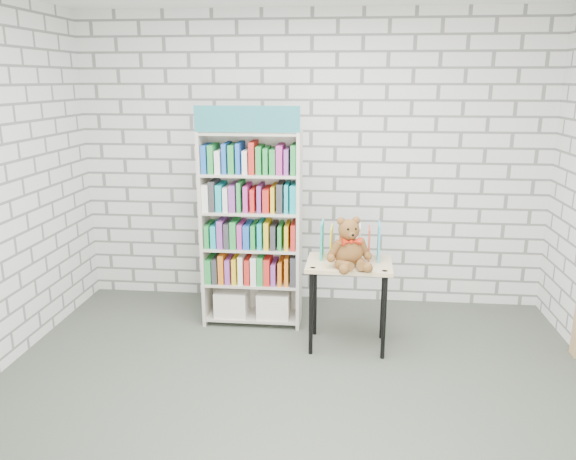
# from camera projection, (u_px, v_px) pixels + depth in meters

# --- Properties ---
(ground) EXTENTS (4.50, 4.50, 0.00)m
(ground) POSITION_uv_depth(u_px,v_px,m) (291.00, 405.00, 3.85)
(ground) COLOR #434A3E
(ground) RESTS_ON ground
(room_shell) EXTENTS (4.52, 4.02, 2.81)m
(room_shell) POSITION_uv_depth(u_px,v_px,m) (291.00, 144.00, 3.39)
(room_shell) COLOR silver
(room_shell) RESTS_ON ground
(bookshelf) EXTENTS (0.87, 0.34, 1.96)m
(bookshelf) POSITION_uv_depth(u_px,v_px,m) (252.00, 228.00, 4.97)
(bookshelf) COLOR beige
(bookshelf) RESTS_ON ground
(display_table) EXTENTS (0.70, 0.50, 0.74)m
(display_table) POSITION_uv_depth(u_px,v_px,m) (349.00, 274.00, 4.55)
(display_table) COLOR #D7BA81
(display_table) RESTS_ON ground
(table_books) EXTENTS (0.48, 0.23, 0.28)m
(table_books) POSITION_uv_depth(u_px,v_px,m) (350.00, 242.00, 4.60)
(table_books) COLOR teal
(table_books) RESTS_ON display_table
(teddy_bear) EXTENTS (0.36, 0.35, 0.40)m
(teddy_bear) POSITION_uv_depth(u_px,v_px,m) (349.00, 247.00, 4.38)
(teddy_bear) COLOR brown
(teddy_bear) RESTS_ON display_table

